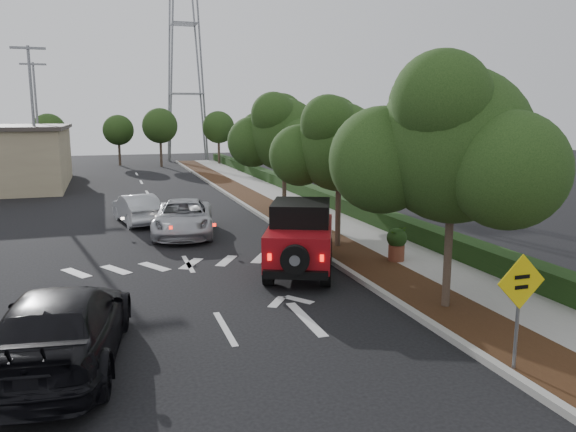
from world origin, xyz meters
name	(u,v)px	position (x,y,z in m)	size (l,w,h in m)	color
ground	(225,328)	(0.00, 0.00, 0.00)	(120.00, 120.00, 0.00)	black
curb	(270,222)	(4.60, 12.00, 0.07)	(0.20, 70.00, 0.15)	#9E9B93
planting_strip	(291,221)	(5.60, 12.00, 0.06)	(1.80, 70.00, 0.12)	black
sidewalk	(329,218)	(7.50, 12.00, 0.06)	(2.00, 70.00, 0.12)	gray
hedge	(356,210)	(8.90, 12.00, 0.40)	(0.80, 70.00, 0.80)	black
transmission_tower	(188,161)	(6.00, 48.00, 0.00)	(7.00, 4.00, 28.00)	slate
street_tree_near	(445,310)	(5.60, -0.50, 0.00)	(3.80, 3.80, 5.92)	#193311
street_tree_mid	(337,248)	(5.60, 6.50, 0.00)	(3.20, 3.20, 5.32)	#193311
street_tree_far	(284,218)	(5.60, 13.00, 0.00)	(3.40, 3.40, 5.62)	#193311
light_pole_a	(39,193)	(-6.50, 26.00, 0.00)	(2.00, 0.22, 9.00)	slate
light_pole_b	(42,175)	(-7.50, 38.00, 0.00)	(2.00, 0.22, 9.00)	slate
red_jeep	(301,236)	(3.28, 4.03, 1.13)	(3.33, 4.54, 2.22)	black
silver_suv_ahead	(183,218)	(0.50, 10.72, 0.71)	(2.36, 5.12, 1.42)	#AAACB2
black_suv_oncoming	(62,327)	(-3.43, -0.93, 0.80)	(2.24, 5.52, 1.60)	black
silver_sedan_oncoming	(137,209)	(-1.18, 13.88, 0.67)	(1.43, 4.09, 1.35)	#B6B8BE
speed_hump_sign	(520,296)	(4.80, -4.02, 1.56)	(1.06, 0.09, 2.26)	slate
terracotta_planter	(397,241)	(6.60, 3.88, 0.79)	(0.67, 0.67, 1.16)	brown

